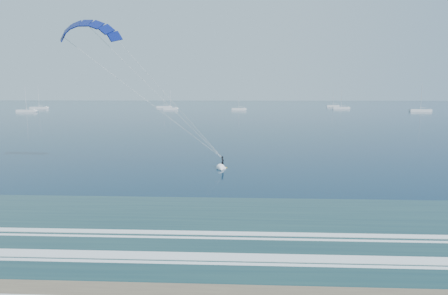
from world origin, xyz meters
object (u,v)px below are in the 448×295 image
object	(u,v)px
sailboat_1	(171,109)
sailboat_4	(333,106)
sailboat_3	(239,109)
sailboat_6	(420,110)
sailboat_5	(341,108)
sailboat_2	(164,107)
sailboat_7	(39,108)
sailboat_0	(26,111)
kitesurfer_rig	(156,93)

from	to	relation	value
sailboat_1	sailboat_4	distance (m)	111.02
sailboat_3	sailboat_6	bearing A→B (deg)	-6.87
sailboat_5	sailboat_2	bearing A→B (deg)	174.92
sailboat_2	sailboat_5	world-z (taller)	sailboat_5
sailboat_5	sailboat_7	xyz separation A→B (m)	(-176.90, -7.70, 0.00)
sailboat_2	sailboat_7	bearing A→B (deg)	-166.33
sailboat_2	sailboat_4	size ratio (longest dim) A/B	1.10
sailboat_2	sailboat_3	bearing A→B (deg)	-32.31
sailboat_4	sailboat_0	bearing A→B (deg)	-154.85
sailboat_0	sailboat_2	size ratio (longest dim) A/B	1.07
kitesurfer_rig	sailboat_1	xyz separation A→B (m)	(-30.05, 173.27, -8.95)
sailboat_0	sailboat_6	world-z (taller)	sailboat_6
sailboat_6	sailboat_7	xyz separation A→B (m)	(-208.85, 23.44, -0.00)
sailboat_0	sailboat_4	distance (m)	183.51
kitesurfer_rig	sailboat_5	world-z (taller)	kitesurfer_rig
sailboat_0	sailboat_1	bearing A→B (deg)	24.52
sailboat_2	sailboat_7	world-z (taller)	sailboat_7
sailboat_5	sailboat_6	xyz separation A→B (m)	(31.95, -31.14, 0.01)
sailboat_0	sailboat_6	xyz separation A→B (m)	(195.75, 14.09, 0.01)
sailboat_7	sailboat_3	bearing A→B (deg)	-6.04
sailboat_1	sailboat_2	bearing A→B (deg)	109.19
sailboat_4	sailboat_5	bearing A→B (deg)	-94.03
kitesurfer_rig	sailboat_4	size ratio (longest dim) A/B	1.94
sailboat_7	kitesurfer_rig	bearing A→B (deg)	-58.88
sailboat_1	sailboat_4	bearing A→B (deg)	25.56
kitesurfer_rig	sailboat_6	xyz separation A→B (m)	(99.74, 157.27, -8.93)
kitesurfer_rig	sailboat_2	world-z (taller)	kitesurfer_rig
kitesurfer_rig	sailboat_7	world-z (taller)	kitesurfer_rig
sailboat_7	sailboat_1	bearing A→B (deg)	-5.38
sailboat_0	kitesurfer_rig	bearing A→B (deg)	-56.16
sailboat_3	sailboat_1	bearing A→B (deg)	172.59
sailboat_1	sailboat_6	bearing A→B (deg)	-7.03
sailboat_5	sailboat_7	size ratio (longest dim) A/B	0.94
sailboat_1	sailboat_4	size ratio (longest dim) A/B	0.97
sailboat_0	sailboat_6	bearing A→B (deg)	4.12
kitesurfer_rig	sailboat_1	size ratio (longest dim) A/B	2.00
kitesurfer_rig	sailboat_3	size ratio (longest dim) A/B	1.99
sailboat_4	sailboat_7	distance (m)	183.72
sailboat_4	sailboat_3	bearing A→B (deg)	-139.53
sailboat_1	sailboat_5	world-z (taller)	sailboat_5
sailboat_0	sailboat_5	distance (m)	169.93
sailboat_6	sailboat_7	size ratio (longest dim) A/B	1.02
sailboat_1	sailboat_5	size ratio (longest dim) A/B	0.83
sailboat_1	sailboat_2	distance (m)	26.03
sailboat_0	sailboat_6	size ratio (longest dim) A/B	0.92
kitesurfer_rig	sailboat_6	bearing A→B (deg)	57.62
kitesurfer_rig	sailboat_2	xyz separation A→B (m)	(-38.60, 197.86, -8.95)
sailboat_6	sailboat_2	bearing A→B (deg)	163.65
kitesurfer_rig	sailboat_0	xyz separation A→B (m)	(-96.01, 143.18, -8.94)
sailboat_0	sailboat_7	xyz separation A→B (m)	(-13.10, 37.54, 0.00)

